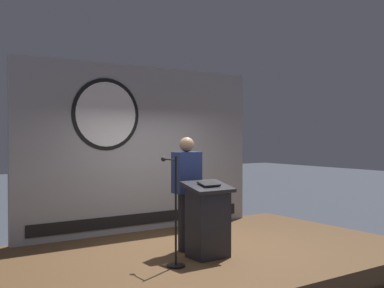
# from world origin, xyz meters

# --- Properties ---
(ground_plane) EXTENTS (40.00, 40.00, 0.00)m
(ground_plane) POSITION_xyz_m (0.00, 0.00, 0.00)
(ground_plane) COLOR #383D47
(stage_platform) EXTENTS (6.40, 4.00, 0.30)m
(stage_platform) POSITION_xyz_m (0.00, 0.00, 0.15)
(stage_platform) COLOR brown
(stage_platform) RESTS_ON ground
(banner_display) EXTENTS (4.66, 0.12, 2.97)m
(banner_display) POSITION_xyz_m (-0.02, 1.85, 1.79)
(banner_display) COLOR #9E9EA3
(banner_display) RESTS_ON stage_platform
(podium) EXTENTS (0.64, 0.50, 1.08)m
(podium) POSITION_xyz_m (-0.15, -0.36, 0.83)
(podium) COLOR #26262B
(podium) RESTS_ON stage_platform
(speaker_person) EXTENTS (0.40, 0.26, 1.70)m
(speaker_person) POSITION_xyz_m (-0.19, 0.12, 1.17)
(speaker_person) COLOR black
(speaker_person) RESTS_ON stage_platform
(microphone_stand) EXTENTS (0.24, 0.47, 1.45)m
(microphone_stand) POSITION_xyz_m (-0.78, -0.47, 0.80)
(microphone_stand) COLOR black
(microphone_stand) RESTS_ON stage_platform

